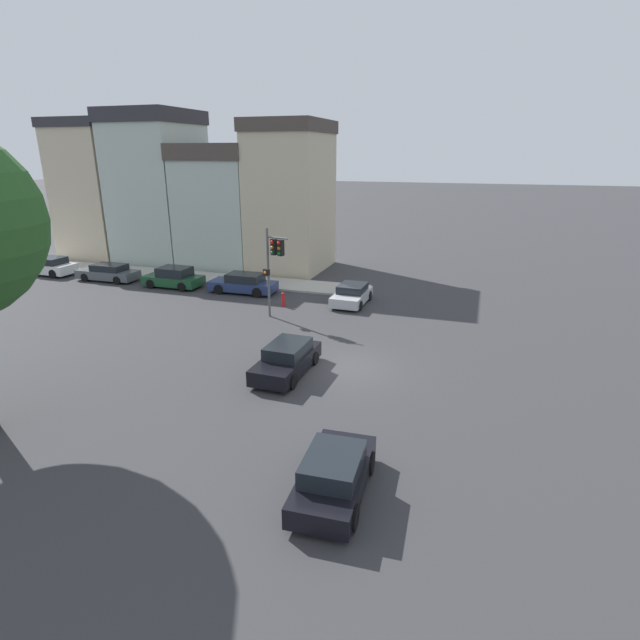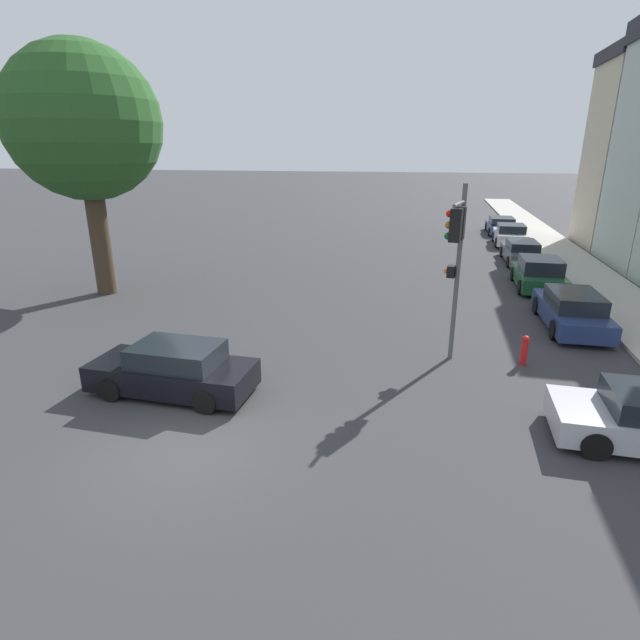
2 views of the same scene
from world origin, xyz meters
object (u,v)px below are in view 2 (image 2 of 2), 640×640
at_px(fire_hydrant, 524,349).
at_px(crossing_car_0, 174,370).
at_px(street_tree, 84,124).
at_px(parked_car_4, 501,226).
at_px(parked_car_0, 572,310).
at_px(traffic_signal, 456,243).
at_px(parked_car_3, 510,235).
at_px(parked_car_1, 539,274).
at_px(parked_car_2, 521,252).

bearing_deg(fire_hydrant, crossing_car_0, -156.83).
height_order(street_tree, parked_car_4, street_tree).
xyz_separation_m(street_tree, parked_car_4, (19.46, 21.90, -6.56)).
height_order(parked_car_0, parked_car_4, parked_car_0).
bearing_deg(street_tree, traffic_signal, -17.76).
height_order(parked_car_3, parked_car_4, parked_car_3).
distance_m(crossing_car_0, parked_car_3, 27.71).
distance_m(parked_car_0, parked_car_3, 17.27).
relative_size(parked_car_1, parked_car_3, 1.03).
relative_size(parked_car_3, parked_car_4, 0.90).
bearing_deg(fire_hydrant, traffic_signal, -169.76).
distance_m(street_tree, crossing_car_0, 13.21).
distance_m(parked_car_0, parked_car_4, 22.40).
bearing_deg(parked_car_4, parked_car_0, -179.96).
distance_m(parked_car_2, parked_car_4, 10.94).
xyz_separation_m(street_tree, fire_hydrant, (17.23, -4.37, -6.69)).
bearing_deg(traffic_signal, crossing_car_0, 39.69).
bearing_deg(parked_car_4, crossing_car_0, 159.20).
bearing_deg(parked_car_0, street_tree, 87.44).
relative_size(parked_car_0, parked_car_3, 1.13).
bearing_deg(parked_car_2, fire_hydrant, 171.63).
xyz_separation_m(traffic_signal, parked_car_3, (4.53, 21.56, -2.98)).
height_order(traffic_signal, fire_hydrant, traffic_signal).
bearing_deg(traffic_signal, fire_hydrant, -156.98).
xyz_separation_m(parked_car_0, fire_hydrant, (-2.18, -3.88, -0.17)).
distance_m(parked_car_3, fire_hydrant, 21.27).
xyz_separation_m(parked_car_3, parked_car_4, (-0.02, 5.13, -0.07)).
height_order(parked_car_0, fire_hydrant, parked_car_0).
bearing_deg(fire_hydrant, parked_car_3, 83.92).
xyz_separation_m(crossing_car_0, parked_car_4, (11.60, 30.29, -0.04)).
height_order(street_tree, traffic_signal, street_tree).
height_order(crossing_car_0, parked_car_0, crossing_car_0).
bearing_deg(street_tree, parked_car_4, 48.39).
xyz_separation_m(parked_car_2, fire_hydrant, (-2.13, -15.34, -0.13)).
bearing_deg(parked_car_1, parked_car_3, -0.43).
bearing_deg(parked_car_2, parked_car_1, 178.62).
relative_size(street_tree, parked_car_1, 2.42).
relative_size(street_tree, parked_car_3, 2.48).
height_order(crossing_car_0, parked_car_3, parked_car_3).
relative_size(parked_car_1, parked_car_4, 0.92).
bearing_deg(parked_car_1, parked_car_4, -0.03).
distance_m(parked_car_3, parked_car_4, 5.13).
distance_m(parked_car_1, fire_hydrant, 9.66).
bearing_deg(parked_car_3, street_tree, 132.22).
relative_size(parked_car_2, parked_car_3, 1.14).
bearing_deg(parked_car_4, fire_hydrant, 175.31).
bearing_deg(parked_car_1, crossing_car_0, 140.34).
xyz_separation_m(traffic_signal, parked_car_0, (4.46, 4.29, -3.01)).
bearing_deg(fire_hydrant, parked_car_2, 82.10).
bearing_deg(crossing_car_0, fire_hydrant, -155.27).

